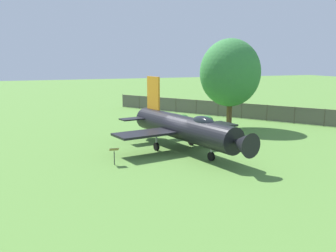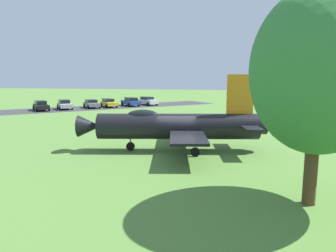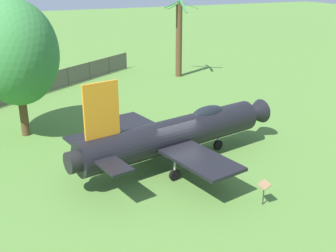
# 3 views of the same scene
# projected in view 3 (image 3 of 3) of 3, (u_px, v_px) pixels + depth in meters

# --- Properties ---
(ground_plane) EXTENTS (200.00, 200.00, 0.00)m
(ground_plane) POSITION_uv_depth(u_px,v_px,m) (173.00, 164.00, 22.94)
(ground_plane) COLOR #568438
(display_jet) EXTENTS (10.23, 13.03, 5.29)m
(display_jet) POSITION_uv_depth(u_px,v_px,m) (179.00, 133.00, 22.52)
(display_jet) COLOR black
(display_jet) RESTS_ON ground_plane
(shade_tree) EXTENTS (6.01, 5.17, 8.61)m
(shade_tree) POSITION_uv_depth(u_px,v_px,m) (16.00, 53.00, 25.11)
(shade_tree) COLOR brown
(shade_tree) RESTS_ON ground_plane
(palm_tree) EXTENTS (3.43, 3.42, 7.54)m
(palm_tree) POSITION_uv_depth(u_px,v_px,m) (179.00, 39.00, 40.79)
(palm_tree) COLOR brown
(palm_tree) RESTS_ON ground_plane
(info_plaque) EXTENTS (0.63, 0.45, 1.14)m
(info_plaque) POSITION_uv_depth(u_px,v_px,m) (264.00, 188.00, 18.63)
(info_plaque) COLOR #333333
(info_plaque) RESTS_ON ground_plane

